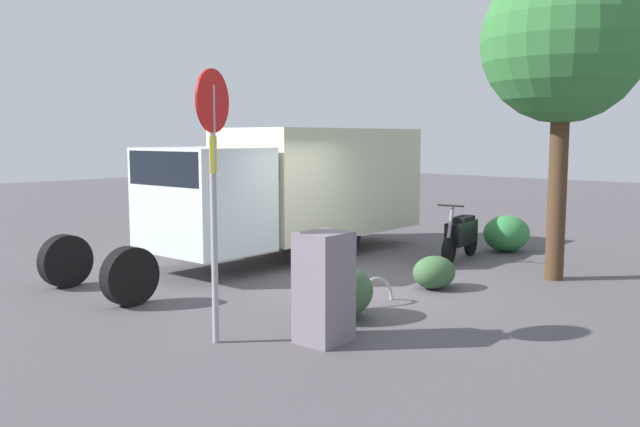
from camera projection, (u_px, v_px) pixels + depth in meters
The scene contains 10 objects.
ground_plane at pixel (358, 283), 11.65m from camera, with size 60.00×60.00×0.00m, color #524D51.
box_truck_near at pixel (290, 185), 14.00m from camera, with size 8.46×2.54×2.72m.
motorcycle at pixel (461, 235), 13.84m from camera, with size 1.80×0.64×1.20m.
stop_sign at pixel (213, 163), 8.01m from camera, with size 0.71×0.33×3.35m.
street_tree at pixel (563, 43), 11.47m from camera, with size 2.83×2.83×5.60m.
utility_cabinet at pixel (324, 287), 8.24m from camera, with size 0.62×0.54×1.38m, color slate.
bike_rack_hoop at pixel (374, 304), 10.16m from camera, with size 0.85×0.85×0.05m, color #B7B7BC.
shrub_near_sign at pixel (434, 272), 11.19m from camera, with size 0.81×0.66×0.55m, color #375C35.
shrub_mid_verge at pixel (338, 292), 9.34m from camera, with size 1.10×0.90×0.75m, color #3D5F3A.
shrub_by_tree at pixel (506, 233), 14.83m from camera, with size 1.17×0.96×0.80m, color #358243.
Camera 1 is at (8.80, 7.33, 2.55)m, focal length 37.34 mm.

